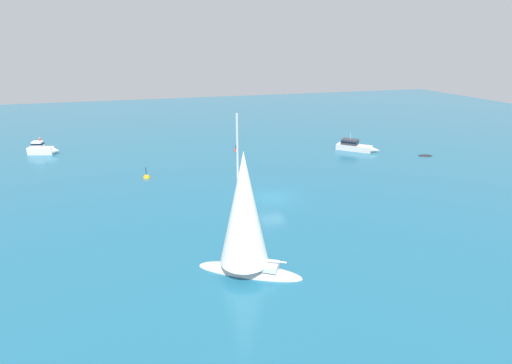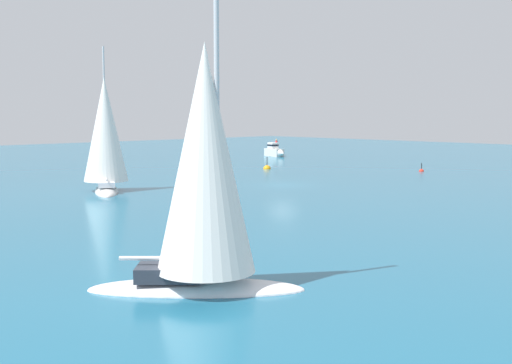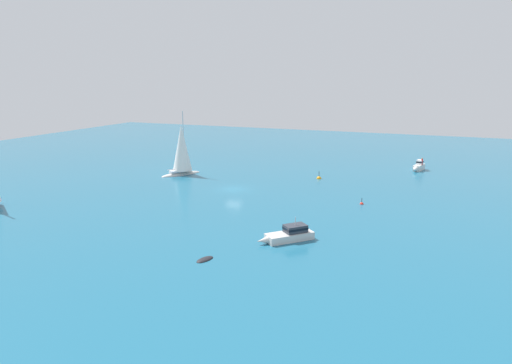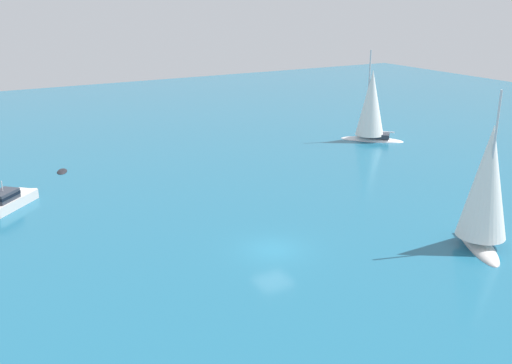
{
  "view_description": "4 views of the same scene",
  "coord_description": "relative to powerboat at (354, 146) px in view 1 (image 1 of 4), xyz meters",
  "views": [
    {
      "loc": [
        -37.26,
        13.03,
        15.38
      ],
      "look_at": [
        0.92,
        1.5,
        1.56
      ],
      "focal_mm": 28.46,
      "sensor_mm": 36.0,
      "label": 1
    },
    {
      "loc": [
        -40.98,
        -38.82,
        6.14
      ],
      "look_at": [
        -5.17,
        -2.04,
        0.79
      ],
      "focal_mm": 47.16,
      "sensor_mm": 36.0,
      "label": 2
    },
    {
      "loc": [
        28.58,
        -61.29,
        16.91
      ],
      "look_at": [
        3.6,
        0.42,
        1.38
      ],
      "focal_mm": 31.48,
      "sensor_mm": 36.0,
      "label": 3
    },
    {
      "loc": [
        18.96,
        31.37,
        17.11
      ],
      "look_at": [
        -4.11,
        -9.85,
        1.49
      ],
      "focal_mm": 40.28,
      "sensor_mm": 36.0,
      "label": 4
    }
  ],
  "objects": [
    {
      "name": "ground_plane",
      "position": [
        -14.92,
        18.08,
        -0.65
      ],
      "size": [
        165.48,
        165.48,
        0.0
      ],
      "primitive_type": "plane",
      "color": "#1E607F"
    },
    {
      "name": "powerboat",
      "position": [
        0.0,
        0.0,
        0.0
      ],
      "size": [
        5.39,
        5.52,
        2.49
      ],
      "rotation": [
        0.0,
        0.0,
        3.94
      ],
      "color": "silver",
      "rests_on": "ground"
    },
    {
      "name": "mooring_buoy",
      "position": [
        4.9,
        17.04,
        -0.64
      ],
      "size": [
        0.52,
        0.52,
        1.11
      ],
      "color": "red",
      "rests_on": "ground"
    },
    {
      "name": "sloop",
      "position": [
        -28.01,
        24.6,
        3.51
      ],
      "size": [
        5.43,
        7.38,
        11.68
      ],
      "rotation": [
        0.0,
        0.0,
        1.03
      ],
      "color": "silver",
      "rests_on": "ground"
    },
    {
      "name": "tender",
      "position": [
        -5.81,
        -8.09,
        -0.65
      ],
      "size": [
        1.53,
        2.21,
        0.4
      ],
      "rotation": [
        0.0,
        0.0,
        1.27
      ],
      "color": "black",
      "rests_on": "ground"
    },
    {
      "name": "cabin_cruiser",
      "position": [
        11.01,
        44.19,
        0.11
      ],
      "size": [
        2.25,
        4.48,
        2.39
      ],
      "rotation": [
        0.0,
        0.0,
        4.44
      ],
      "color": "silver",
      "rests_on": "ground"
    },
    {
      "name": "channel_buoy",
      "position": [
        -4.47,
        30.36,
        -0.64
      ],
      "size": [
        0.83,
        0.83,
        1.72
      ],
      "color": "orange",
      "rests_on": "ground"
    }
  ]
}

